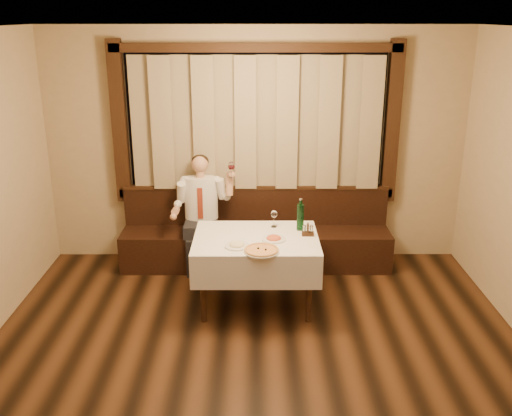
{
  "coord_description": "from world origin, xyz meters",
  "views": [
    {
      "loc": [
        -0.01,
        -3.69,
        2.91
      ],
      "look_at": [
        0.0,
        1.9,
        1.0
      ],
      "focal_mm": 40.0,
      "sensor_mm": 36.0,
      "label": 1
    }
  ],
  "objects_px": {
    "green_bottle": "(300,217)",
    "pasta_red": "(274,237)",
    "dining_table": "(256,247)",
    "banquette": "(256,240)",
    "pizza": "(261,250)",
    "cruet_caddy": "(308,231)",
    "seated_man": "(201,204)",
    "pasta_cream": "(237,243)"
  },
  "relations": [
    {
      "from": "cruet_caddy",
      "to": "seated_man",
      "type": "bearing_deg",
      "value": 144.04
    },
    {
      "from": "pasta_red",
      "to": "seated_man",
      "type": "xyz_separation_m",
      "value": [
        -0.82,
        1.01,
        0.01
      ]
    },
    {
      "from": "pasta_red",
      "to": "pasta_cream",
      "type": "relative_size",
      "value": 0.98
    },
    {
      "from": "pasta_cream",
      "to": "pizza",
      "type": "bearing_deg",
      "value": -28.32
    },
    {
      "from": "pizza",
      "to": "pasta_cream",
      "type": "bearing_deg",
      "value": 151.68
    },
    {
      "from": "banquette",
      "to": "green_bottle",
      "type": "relative_size",
      "value": 9.28
    },
    {
      "from": "banquette",
      "to": "seated_man",
      "type": "relative_size",
      "value": 2.34
    },
    {
      "from": "pasta_cream",
      "to": "cruet_caddy",
      "type": "distance_m",
      "value": 0.77
    },
    {
      "from": "seated_man",
      "to": "pasta_cream",
      "type": "bearing_deg",
      "value": -69.01
    },
    {
      "from": "pasta_red",
      "to": "cruet_caddy",
      "type": "bearing_deg",
      "value": 18.32
    },
    {
      "from": "green_bottle",
      "to": "seated_man",
      "type": "distance_m",
      "value": 1.33
    },
    {
      "from": "green_bottle",
      "to": "seated_man",
      "type": "xyz_separation_m",
      "value": [
        -1.11,
        0.73,
        -0.1
      ]
    },
    {
      "from": "dining_table",
      "to": "banquette",
      "type": "bearing_deg",
      "value": 90.0
    },
    {
      "from": "dining_table",
      "to": "pizza",
      "type": "relative_size",
      "value": 3.65
    },
    {
      "from": "pizza",
      "to": "green_bottle",
      "type": "bearing_deg",
      "value": 54.72
    },
    {
      "from": "pasta_red",
      "to": "seated_man",
      "type": "distance_m",
      "value": 1.3
    },
    {
      "from": "pasta_red",
      "to": "pizza",
      "type": "bearing_deg",
      "value": -112.81
    },
    {
      "from": "green_bottle",
      "to": "pasta_red",
      "type": "bearing_deg",
      "value": -135.47
    },
    {
      "from": "dining_table",
      "to": "seated_man",
      "type": "bearing_deg",
      "value": 124.46
    },
    {
      "from": "dining_table",
      "to": "cruet_caddy",
      "type": "bearing_deg",
      "value": 4.19
    },
    {
      "from": "dining_table",
      "to": "green_bottle",
      "type": "distance_m",
      "value": 0.57
    },
    {
      "from": "banquette",
      "to": "cruet_caddy",
      "type": "xyz_separation_m",
      "value": [
        0.53,
        -0.98,
        0.49
      ]
    },
    {
      "from": "dining_table",
      "to": "pasta_red",
      "type": "height_order",
      "value": "pasta_red"
    },
    {
      "from": "dining_table",
      "to": "pasta_cream",
      "type": "height_order",
      "value": "pasta_cream"
    },
    {
      "from": "pasta_cream",
      "to": "cruet_caddy",
      "type": "height_order",
      "value": "cruet_caddy"
    },
    {
      "from": "green_bottle",
      "to": "dining_table",
      "type": "bearing_deg",
      "value": -156.34
    },
    {
      "from": "dining_table",
      "to": "green_bottle",
      "type": "height_order",
      "value": "green_bottle"
    },
    {
      "from": "green_bottle",
      "to": "banquette",
      "type": "bearing_deg",
      "value": 119.48
    },
    {
      "from": "cruet_caddy",
      "to": "pasta_cream",
      "type": "bearing_deg",
      "value": -156.43
    },
    {
      "from": "pizza",
      "to": "pasta_cream",
      "type": "relative_size",
      "value": 1.41
    },
    {
      "from": "dining_table",
      "to": "pasta_red",
      "type": "xyz_separation_m",
      "value": [
        0.18,
        -0.08,
        0.14
      ]
    },
    {
      "from": "banquette",
      "to": "cruet_caddy",
      "type": "relative_size",
      "value": 24.42
    },
    {
      "from": "banquette",
      "to": "pasta_red",
      "type": "bearing_deg",
      "value": -80.81
    },
    {
      "from": "cruet_caddy",
      "to": "seated_man",
      "type": "height_order",
      "value": "seated_man"
    },
    {
      "from": "pasta_red",
      "to": "green_bottle",
      "type": "height_order",
      "value": "green_bottle"
    },
    {
      "from": "pizza",
      "to": "cruet_caddy",
      "type": "xyz_separation_m",
      "value": [
        0.48,
        0.42,
        0.03
      ]
    },
    {
      "from": "banquette",
      "to": "pasta_cream",
      "type": "bearing_deg",
      "value": -98.3
    },
    {
      "from": "banquette",
      "to": "pizza",
      "type": "distance_m",
      "value": 1.48
    },
    {
      "from": "green_bottle",
      "to": "cruet_caddy",
      "type": "distance_m",
      "value": 0.2
    },
    {
      "from": "dining_table",
      "to": "pasta_cream",
      "type": "relative_size",
      "value": 5.15
    },
    {
      "from": "pasta_red",
      "to": "cruet_caddy",
      "type": "height_order",
      "value": "cruet_caddy"
    },
    {
      "from": "pasta_cream",
      "to": "seated_man",
      "type": "height_order",
      "value": "seated_man"
    }
  ]
}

